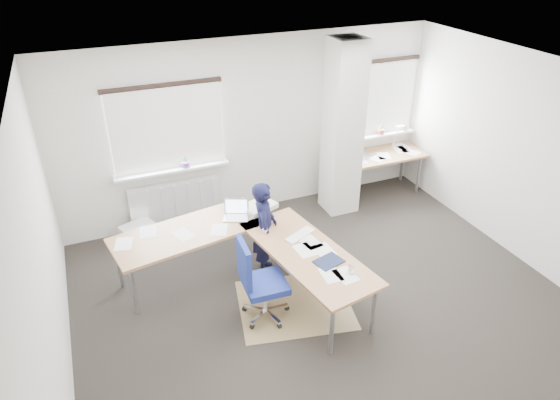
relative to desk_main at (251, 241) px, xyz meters
name	(u,v)px	position (x,y,z in m)	size (l,w,h in m)	color
ground	(321,297)	(0.73, -0.58, -0.69)	(6.00, 6.00, 0.00)	black
room_shell	(323,157)	(0.91, -0.12, 1.05)	(6.04, 5.04, 2.82)	beige
floor_mat	(294,304)	(0.36, -0.58, -0.69)	(1.38, 1.16, 0.01)	olive
white_crate	(139,234)	(-1.21, 1.60, -0.55)	(0.47, 0.33, 0.28)	white
desk_main	(251,241)	(0.00, 0.00, 0.00)	(2.82, 2.63, 0.96)	olive
desk_side	(383,156)	(2.98, 1.57, -0.01)	(1.41, 0.71, 1.22)	olive
task_chair	(262,297)	(-0.09, -0.62, -0.38)	(0.60, 0.60, 1.11)	navy
person	(265,229)	(0.28, 0.23, -0.02)	(0.49, 0.32, 1.35)	black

